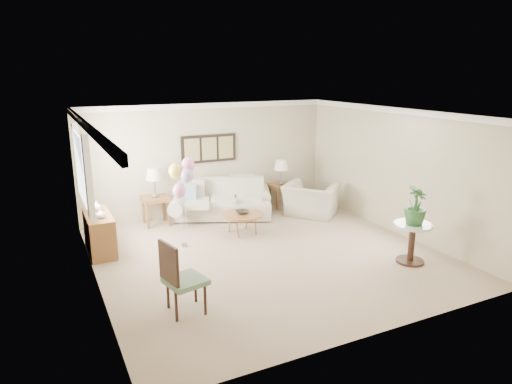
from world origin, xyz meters
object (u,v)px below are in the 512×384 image
Objects in this scene: coffee_table at (242,215)px; balloon_cluster at (182,176)px; accent_chair at (180,276)px; sofa at (221,202)px; armchair at (311,200)px.

balloon_cluster is (-1.30, -0.15, 1.00)m from coffee_table.
accent_chair is (-2.12, -2.58, 0.15)m from coffee_table.
sofa is 2.42× the size of armchair.
accent_chair is (-4.10, -3.04, 0.18)m from armchair.
armchair is at bearing 13.18° from coffee_table.
sofa is at bearing 88.54° from coffee_table.
accent_chair is 2.70m from balloon_cluster.
balloon_cluster is at bearing 61.35° from armchair.
coffee_table is at bearing -91.46° from sofa.
armchair is 5.11m from accent_chair.
armchair is 1.09× the size of accent_chair.
balloon_cluster is (0.82, 2.42, 0.85)m from accent_chair.
sofa is 1.25m from coffee_table.
coffee_table is at bearing 50.54° from accent_chair.
sofa reaches higher than coffee_table.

